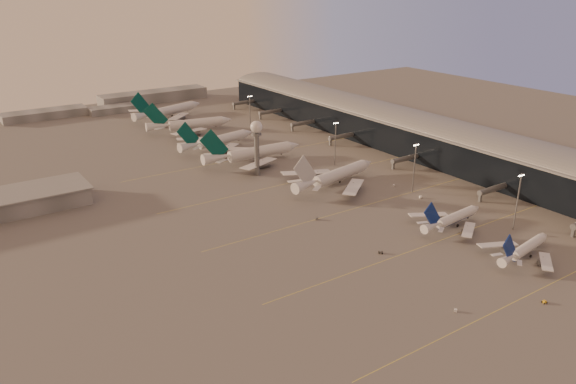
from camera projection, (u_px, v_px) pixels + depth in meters
ground at (416, 267)px, 205.62m from camera, size 700.00×700.00×0.00m
taxiway_markings at (373, 202)px, 264.56m from camera, size 180.00×185.25×0.02m
terminal at (409, 132)px, 343.36m from camera, size 57.00×362.00×23.04m
radar_tower at (257, 137)px, 293.32m from camera, size 6.40×6.40×31.10m
mast_a at (518, 199)px, 231.08m from camera, size 3.60×0.56×25.00m
mast_b at (414, 166)px, 271.96m from camera, size 3.60×0.56×25.00m
mast_c at (335, 141)px, 311.79m from camera, size 3.60×0.56×25.00m
mast_d at (250, 112)px, 380.20m from camera, size 3.60×0.56×25.00m
distant_horizon at (124, 102)px, 456.54m from camera, size 165.00×37.50×9.00m
narrowbody_near at (525, 250)px, 211.55m from camera, size 37.05×29.37×14.53m
narrowbody_mid at (452, 220)px, 237.34m from camera, size 39.74×31.60×15.53m
widebody_white at (336, 178)px, 285.29m from camera, size 60.29×47.84×21.44m
greentail_a at (253, 155)px, 320.36m from camera, size 63.13×50.92×22.92m
greentail_b at (218, 142)px, 346.39m from camera, size 56.82×45.47×20.83m
greentail_c at (190, 126)px, 383.58m from camera, size 60.43×48.42×22.09m
greentail_d at (169, 112)px, 419.88m from camera, size 62.75×49.85×23.66m
gsv_truck_a at (456, 308)px, 178.09m from camera, size 4.83×4.62×1.99m
gsv_tug_near at (544, 302)px, 182.67m from camera, size 2.37×3.39×0.89m
gsv_catering_a at (544, 231)px, 229.50m from camera, size 5.55×3.35×4.25m
gsv_tug_mid at (381, 252)px, 215.47m from camera, size 3.95×3.77×0.98m
gsv_truck_b at (422, 196)px, 268.86m from camera, size 6.45×3.43×2.47m
gsv_truck_c at (317, 217)px, 245.43m from camera, size 5.00×6.39×2.47m
gsv_catering_b at (394, 183)px, 283.86m from camera, size 5.02×3.70×3.77m
gsv_tug_far at (303, 185)px, 285.32m from camera, size 2.73×3.74×0.96m
gsv_tug_hangar at (269, 146)px, 349.85m from camera, size 3.49×2.60×0.89m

